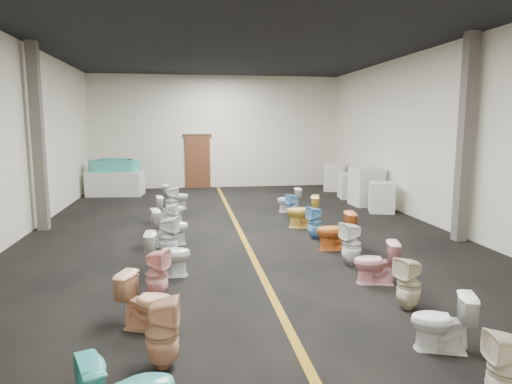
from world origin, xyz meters
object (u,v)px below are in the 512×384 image
toilet_right_1 (442,322)px  toilet_right_8 (293,207)px  appliance_crate_d (334,177)px  toilet_right_5 (335,231)px  toilet_right_0 (505,370)px  appliance_crate_a (382,197)px  toilet_right_2 (409,284)px  toilet_right_4 (351,244)px  toilet_right_7 (303,212)px  toilet_left_8 (171,209)px  toilet_right_3 (376,262)px  toilet_left_2 (147,301)px  toilet_right_9 (289,200)px  toilet_left_5 (168,237)px  toilet_left_10 (176,197)px  toilet_left_7 (171,218)px  toilet_right_6 (315,223)px  toilet_left_3 (157,274)px  toilet_left_6 (170,227)px  display_table (116,184)px  appliance_crate_c (351,186)px  toilet_left_9 (172,201)px  appliance_crate_b (366,186)px  toilet_left_1 (162,333)px  bathtub (115,166)px

toilet_right_1 → toilet_right_8: 7.34m
appliance_crate_d → toilet_right_5: 8.53m
toilet_right_0 → appliance_crate_a: bearing=170.3°
toilet_right_2 → toilet_right_4: 2.06m
toilet_right_5 → toilet_right_7: bearing=-170.9°
toilet_right_1 → toilet_right_8: bearing=-160.8°
toilet_left_8 → toilet_right_3: bearing=-155.2°
toilet_left_2 → toilet_right_9: size_ratio=1.03×
toilet_left_5 → toilet_right_0: toilet_left_5 is taller
toilet_left_10 → toilet_right_7: toilet_right_7 is taller
appliance_crate_d → toilet_right_3: (-2.64, -10.15, -0.17)m
toilet_right_7 → toilet_left_7: bearing=-74.8°
toilet_right_4 → toilet_right_6: bearing=170.9°
toilet_left_3 → toilet_left_6: bearing=20.6°
display_table → toilet_right_6: bearing=-53.0°
toilet_left_8 → toilet_right_3: 6.20m
appliance_crate_c → toilet_right_3: (-2.64, -8.31, -0.07)m
toilet_left_2 → toilet_left_9: size_ratio=0.89×
appliance_crate_a → toilet_left_5: size_ratio=1.10×
toilet_left_2 → toilet_left_5: size_ratio=0.91×
toilet_left_6 → toilet_right_6: toilet_left_6 is taller
toilet_right_7 → toilet_right_8: (-0.02, 1.01, -0.06)m
appliance_crate_b → toilet_left_3: bearing=-131.0°
toilet_right_4 → toilet_left_6: bearing=-132.4°
toilet_left_8 → toilet_right_6: same height
appliance_crate_d → toilet_right_5: appliance_crate_d is taller
toilet_left_1 → toilet_left_6: (-0.09, 5.07, 0.01)m
toilet_right_4 → toilet_right_5: (0.04, 1.04, -0.00)m
toilet_right_0 → toilet_right_3: bearing=-175.2°
toilet_left_5 → bathtub: bearing=32.1°
bathtub → toilet_left_2: 11.58m
toilet_left_5 → toilet_left_6: (0.00, 0.94, -0.00)m
appliance_crate_b → toilet_right_0: appliance_crate_b is taller
appliance_crate_c → toilet_right_1: bearing=-104.9°
toilet_right_4 → toilet_right_3: bearing=-10.2°
toilet_left_1 → toilet_right_7: (3.13, 6.24, 0.02)m
toilet_left_7 → toilet_left_9: bearing=18.8°
toilet_right_1 → toilet_right_8: size_ratio=0.98×
toilet_left_2 → toilet_left_6: size_ratio=0.91×
toilet_right_4 → toilet_left_3: bearing=-84.3°
toilet_left_3 → toilet_left_6: (0.09, 3.06, 0.03)m
toilet_right_0 → toilet_right_7: 7.39m
appliance_crate_d → toilet_left_8: (-6.08, -4.99, -0.16)m
bathtub → toilet_right_0: 14.57m
toilet_left_3 → toilet_left_8: (0.03, 5.27, -0.01)m
toilet_left_2 → toilet_left_7: (0.12, 5.28, -0.02)m
toilet_right_9 → toilet_left_5: bearing=-39.0°
toilet_right_1 → toilet_left_5: bearing=-123.7°
toilet_left_3 → toilet_right_5: toilet_right_5 is taller
appliance_crate_b → toilet_right_9: (-2.68, -0.72, -0.25)m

